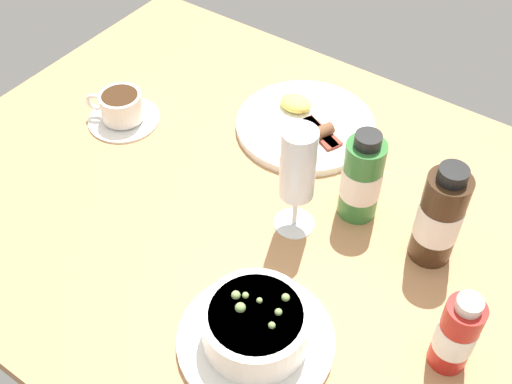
# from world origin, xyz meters

# --- Properties ---
(ground_plane) EXTENTS (1.10, 0.84, 0.03)m
(ground_plane) POSITION_xyz_m (0.00, 0.00, -0.01)
(ground_plane) COLOR #B27F51
(porridge_bowl) EXTENTS (0.21, 0.21, 0.08)m
(porridge_bowl) POSITION_xyz_m (0.15, -0.20, 0.03)
(porridge_bowl) COLOR white
(porridge_bowl) RESTS_ON ground_plane
(coffee_cup) EXTENTS (0.13, 0.13, 0.06)m
(coffee_cup) POSITION_xyz_m (-0.31, 0.03, 0.03)
(coffee_cup) COLOR white
(coffee_cup) RESTS_ON ground_plane
(wine_glass) EXTENTS (0.06, 0.06, 0.19)m
(wine_glass) POSITION_xyz_m (0.08, 0.00, 0.12)
(wine_glass) COLOR white
(wine_glass) RESTS_ON ground_plane
(sauce_bottle_green) EXTENTS (0.06, 0.06, 0.16)m
(sauce_bottle_green) POSITION_xyz_m (0.14, 0.08, 0.07)
(sauce_bottle_green) COLOR #337233
(sauce_bottle_green) RESTS_ON ground_plane
(sauce_bottle_brown) EXTENTS (0.06, 0.06, 0.17)m
(sauce_bottle_brown) POSITION_xyz_m (0.27, 0.07, 0.08)
(sauce_bottle_brown) COLOR #382314
(sauce_bottle_brown) RESTS_ON ground_plane
(sauce_bottle_red) EXTENTS (0.05, 0.05, 0.13)m
(sauce_bottle_red) POSITION_xyz_m (0.37, -0.08, 0.06)
(sauce_bottle_red) COLOR #B21E19
(sauce_bottle_red) RESTS_ON ground_plane
(breakfast_plate) EXTENTS (0.25, 0.25, 0.04)m
(breakfast_plate) POSITION_xyz_m (-0.03, 0.20, 0.01)
(breakfast_plate) COLOR white
(breakfast_plate) RESTS_ON ground_plane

